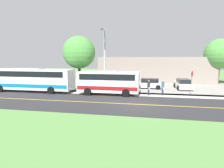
# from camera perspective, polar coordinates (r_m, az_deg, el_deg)

# --- Properties ---
(ground_plane) EXTENTS (120.00, 120.00, 0.00)m
(ground_plane) POSITION_cam_1_polar(r_m,az_deg,el_deg) (18.38, 7.93, -6.02)
(ground_plane) COLOR #548442
(road_surface) EXTENTS (8.00, 100.00, 0.01)m
(road_surface) POSITION_cam_1_polar(r_m,az_deg,el_deg) (18.38, 7.93, -6.01)
(road_surface) COLOR #28282B
(road_surface) RESTS_ON ground
(sidewalk) EXTENTS (2.40, 100.00, 0.01)m
(sidewalk) POSITION_cam_1_polar(r_m,az_deg,el_deg) (23.46, 8.69, -3.05)
(sidewalk) COLOR #B2ADA3
(sidewalk) RESTS_ON ground
(parking_lot_surface) EXTENTS (14.00, 36.00, 0.01)m
(parking_lot_surface) POSITION_cam_1_polar(r_m,az_deg,el_deg) (30.61, 14.95, -0.73)
(parking_lot_surface) COLOR gray
(parking_lot_surface) RESTS_ON ground
(road_centre_line) EXTENTS (0.16, 100.00, 0.00)m
(road_centre_line) POSITION_cam_1_polar(r_m,az_deg,el_deg) (18.38, 7.93, -6.00)
(road_centre_line) COLOR gold
(road_centre_line) RESTS_ON ground
(shuttle_bus_front) EXTENTS (2.77, 7.36, 2.86)m
(shuttle_bus_front) POSITION_cam_1_polar(r_m,az_deg,el_deg) (23.09, -0.99, 0.81)
(shuttle_bus_front) COLOR white
(shuttle_bus_front) RESTS_ON ground
(transit_bus_rear) EXTENTS (2.63, 11.66, 3.04)m
(transit_bus_rear) POSITION_cam_1_polar(r_m,az_deg,el_deg) (27.24, -23.14, 1.45)
(transit_bus_rear) COLOR white
(transit_bus_rear) RESTS_ON ground
(pedestrian_with_bags) EXTENTS (0.72, 0.34, 1.82)m
(pedestrian_with_bags) POSITION_cam_1_polar(r_m,az_deg,el_deg) (23.30, 14.84, -0.85)
(pedestrian_with_bags) COLOR #1E2347
(pedestrian_with_bags) RESTS_ON ground
(pedestrian_waiting) EXTENTS (0.72, 0.34, 1.81)m
(pedestrian_waiting) POSITION_cam_1_polar(r_m,az_deg,el_deg) (23.01, 10.84, -0.84)
(pedestrian_waiting) COLOR #1E2347
(pedestrian_waiting) RESTS_ON ground
(stop_sign) EXTENTS (0.76, 0.07, 2.88)m
(stop_sign) POSITION_cam_1_polar(r_m,az_deg,el_deg) (24.53, 22.58, 1.54)
(stop_sign) COLOR slate
(stop_sign) RESTS_ON ground
(street_light_pole) EXTENTS (1.97, 0.24, 7.81)m
(street_light_pole) POSITION_cam_1_polar(r_m,az_deg,el_deg) (23.36, -2.27, 7.62)
(street_light_pole) COLOR #9E9EA3
(street_light_pole) RESTS_ON ground
(parked_car_near) EXTENTS (2.09, 4.44, 1.45)m
(parked_car_near) POSITION_cam_1_polar(r_m,az_deg,el_deg) (28.21, 10.86, 0.11)
(parked_car_near) COLOR silver
(parked_car_near) RESTS_ON ground
(parked_car_far) EXTENTS (4.50, 2.21, 1.45)m
(parked_car_far) POSITION_cam_1_polar(r_m,az_deg,el_deg) (28.97, 20.35, -0.04)
(parked_car_far) COLOR white
(parked_car_far) RESTS_ON ground
(tree_curbside) EXTENTS (4.43, 4.43, 7.34)m
(tree_curbside) POSITION_cam_1_polar(r_m,az_deg,el_deg) (27.04, -9.76, 9.21)
(tree_curbside) COLOR #4C3826
(tree_curbside) RESTS_ON ground
(tree_lot_edge) EXTENTS (5.00, 5.00, 7.55)m
(tree_lot_edge) POSITION_cam_1_polar(r_m,az_deg,el_deg) (37.00, 29.32, 7.78)
(tree_lot_edge) COLOR brown
(tree_lot_edge) RESTS_ON ground
(commercial_building) EXTENTS (10.00, 20.53, 4.55)m
(commercial_building) POSITION_cam_1_polar(r_m,az_deg,el_deg) (39.30, 12.40, 4.48)
(commercial_building) COLOR gray
(commercial_building) RESTS_ON ground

